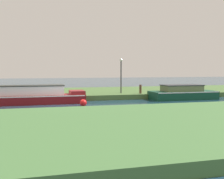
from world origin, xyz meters
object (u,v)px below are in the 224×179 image
at_px(maroon_barge, 31,96).
at_px(forest_narrowboat, 183,93).
at_px(lamp_post, 121,71).
at_px(channel_buoy, 83,103).
at_px(mooring_post_far, 140,89).

bearing_deg(maroon_barge, forest_narrowboat, 0.00).
bearing_deg(lamp_post, channel_buoy, -131.04).
bearing_deg(lamp_post, forest_narrowboat, -28.01).
distance_m(mooring_post_far, channel_buoy, 6.66).
height_order(forest_narrowboat, mooring_post_far, forest_narrowboat).
distance_m(lamp_post, mooring_post_far, 2.21).
height_order(maroon_barge, lamp_post, lamp_post).
bearing_deg(channel_buoy, lamp_post, 48.96).
xyz_separation_m(forest_narrowboat, lamp_post, (-4.46, 2.38, 1.74)).
height_order(forest_narrowboat, channel_buoy, forest_narrowboat).
bearing_deg(channel_buoy, forest_narrowboat, 14.72).
xyz_separation_m(maroon_barge, channel_buoy, (3.29, -2.22, -0.32)).
bearing_deg(forest_narrowboat, mooring_post_far, 152.53).
relative_size(maroon_barge, channel_buoy, 16.53).
xyz_separation_m(lamp_post, mooring_post_far, (1.44, -0.80, -1.46)).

